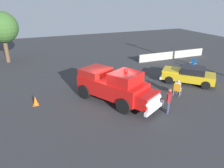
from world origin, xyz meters
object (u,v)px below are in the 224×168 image
at_px(classic_hot_rod, 188,75).
at_px(spectator_seated, 178,87).
at_px(lawn_chair_by_car, 193,63).
at_px(oak_tree_right, 2,28).
at_px(vintage_fire_truck, 115,86).
at_px(spectator_standing, 169,99).
at_px(traffic_cone, 35,101).
at_px(lawn_chair_near_truck, 177,89).

xyz_separation_m(classic_hot_rod, spectator_seated, (2.49, 1.78, -0.05)).
relative_size(lawn_chair_by_car, oak_tree_right, 0.18).
distance_m(classic_hot_rod, oak_tree_right, 19.78).
height_order(vintage_fire_truck, lawn_chair_by_car, vintage_fire_truck).
distance_m(spectator_standing, oak_tree_right, 19.60).
height_order(spectator_seated, traffic_cone, spectator_seated).
height_order(vintage_fire_truck, spectator_standing, vintage_fire_truck).
distance_m(vintage_fire_truck, spectator_standing, 3.78).
xyz_separation_m(vintage_fire_truck, classic_hot_rod, (-7.21, -0.83, -0.45)).
relative_size(lawn_chair_near_truck, spectator_seated, 0.79).
bearing_deg(lawn_chair_by_car, lawn_chair_near_truck, 39.50).
bearing_deg(traffic_cone, lawn_chair_near_truck, 165.39).
height_order(lawn_chair_by_car, traffic_cone, lawn_chair_by_car).
bearing_deg(oak_tree_right, spectator_standing, 120.36).
distance_m(classic_hot_rod, spectator_standing, 5.99).
xyz_separation_m(vintage_fire_truck, lawn_chair_by_car, (-10.50, -3.82, -0.61)).
height_order(classic_hot_rod, lawn_chair_by_car, classic_hot_rod).
bearing_deg(traffic_cone, vintage_fire_truck, 163.65).
distance_m(lawn_chair_near_truck, lawn_chair_by_car, 7.63).
relative_size(lawn_chair_near_truck, spectator_standing, 0.61).
relative_size(vintage_fire_truck, lawn_chair_near_truck, 6.14).
xyz_separation_m(lawn_chair_near_truck, oak_tree_right, (11.93, -14.91, 3.27)).
xyz_separation_m(classic_hot_rod, lawn_chair_by_car, (-3.29, -2.99, -0.16)).
bearing_deg(spectator_seated, vintage_fire_truck, -11.41).
height_order(classic_hot_rod, lawn_chair_near_truck, classic_hot_rod).
relative_size(lawn_chair_by_car, spectator_standing, 0.61).
height_order(lawn_chair_by_car, oak_tree_right, oak_tree_right).
xyz_separation_m(spectator_seated, traffic_cone, (9.95, -2.49, -0.39)).
bearing_deg(lawn_chair_by_car, spectator_standing, 39.75).
relative_size(spectator_seated, spectator_standing, 0.77).
bearing_deg(lawn_chair_by_car, vintage_fire_truck, 20.01).
distance_m(vintage_fire_truck, lawn_chair_near_truck, 4.76).
relative_size(classic_hot_rod, traffic_cone, 6.97).
bearing_deg(spectator_seated, lawn_chair_near_truck, 36.16).
height_order(lawn_chair_by_car, spectator_seated, spectator_seated).
xyz_separation_m(classic_hot_rod, spectator_standing, (4.73, 3.68, 0.22)).
relative_size(spectator_standing, oak_tree_right, 0.30).
xyz_separation_m(vintage_fire_truck, lawn_chair_near_truck, (-4.61, 1.03, -0.61)).
xyz_separation_m(vintage_fire_truck, oak_tree_right, (7.32, -13.88, 2.66)).
distance_m(classic_hot_rod, traffic_cone, 12.47).
bearing_deg(lawn_chair_near_truck, lawn_chair_by_car, -140.50).
bearing_deg(spectator_standing, classic_hot_rod, -142.13).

